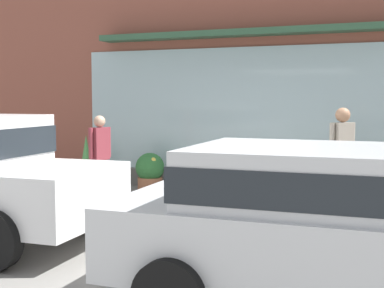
{
  "coord_description": "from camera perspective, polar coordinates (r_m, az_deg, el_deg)",
  "views": [
    {
      "loc": [
        2.59,
        -7.42,
        1.88
      ],
      "look_at": [
        -0.92,
        1.2,
        1.08
      ],
      "focal_mm": 51.26,
      "sensor_mm": 36.0,
      "label": 1
    }
  ],
  "objects": [
    {
      "name": "parked_car_silver",
      "position": [
        4.95,
        14.74,
        -7.54
      ],
      "size": [
        4.15,
        2.1,
        1.45
      ],
      "rotation": [
        0.0,
        0.0,
        0.04
      ],
      "color": "silver",
      "rests_on": "ground_plane"
    },
    {
      "name": "potted_plant_by_entrance",
      "position": [
        11.79,
        -10.94,
        -1.79
      ],
      "size": [
        0.34,
        0.34,
        1.09
      ],
      "color": "#33473D",
      "rests_on": "ground_plane"
    },
    {
      "name": "potted_plant_low_front",
      "position": [
        10.36,
        8.14,
        -3.73
      ],
      "size": [
        0.38,
        0.38,
        0.68
      ],
      "color": "#9E6042",
      "rests_on": "ground_plane"
    },
    {
      "name": "potted_plant_corner_tall",
      "position": [
        11.19,
        -4.39,
        -2.82
      ],
      "size": [
        0.59,
        0.59,
        0.75
      ],
      "color": "#9E6042",
      "rests_on": "ground_plane"
    },
    {
      "name": "potted_plant_trailing_edge",
      "position": [
        10.15,
        13.64,
        -4.02
      ],
      "size": [
        0.5,
        0.5,
        0.7
      ],
      "color": "#9E6042",
      "rests_on": "ground_plane"
    },
    {
      "name": "storefront",
      "position": [
        10.94,
        8.44,
        7.57
      ],
      "size": [
        14.0,
        0.81,
        4.9
      ],
      "color": "brown",
      "rests_on": "ground_plane"
    },
    {
      "name": "curb_strip",
      "position": [
        7.89,
        2.39,
        -8.47
      ],
      "size": [
        14.0,
        0.24,
        0.12
      ],
      "primitive_type": "cube",
      "color": "#B2B2AD",
      "rests_on": "ground_plane"
    },
    {
      "name": "ground_plane",
      "position": [
        8.09,
        2.88,
        -8.57
      ],
      "size": [
        60.0,
        60.0,
        0.0
      ],
      "primitive_type": "plane",
      "color": "gray"
    },
    {
      "name": "pedestrian_with_handbag",
      "position": [
        8.9,
        15.21,
        -0.95
      ],
      "size": [
        0.52,
        0.48,
        1.72
      ],
      "rotation": [
        0.0,
        0.0,
        3.92
      ],
      "color": "#333847",
      "rests_on": "ground_plane"
    },
    {
      "name": "potted_plant_window_center",
      "position": [
        9.83,
        18.6,
        -3.18
      ],
      "size": [
        0.28,
        0.28,
        1.13
      ],
      "color": "#B7B2A3",
      "rests_on": "ground_plane"
    },
    {
      "name": "pedestrian_passerby",
      "position": [
        9.93,
        -9.56,
        -0.85
      ],
      "size": [
        0.29,
        0.45,
        1.56
      ],
      "rotation": [
        0.0,
        0.0,
        4.35
      ],
      "color": "#9E9384",
      "rests_on": "ground_plane"
    },
    {
      "name": "fire_hydrant",
      "position": [
        8.73,
        10.19,
        -4.56
      ],
      "size": [
        0.4,
        0.36,
        0.94
      ],
      "color": "#B2B2B7",
      "rests_on": "ground_plane"
    }
  ]
}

